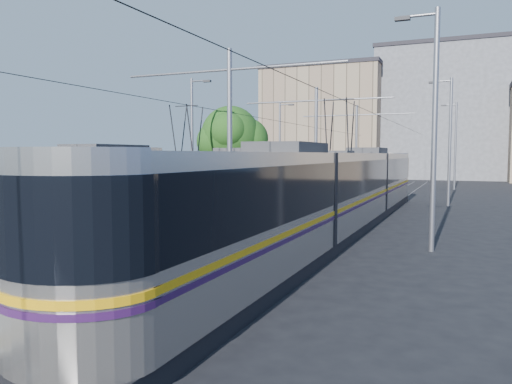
% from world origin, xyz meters
% --- Properties ---
extents(ground, '(160.00, 160.00, 0.00)m').
position_xyz_m(ground, '(0.00, 0.00, 0.00)').
color(ground, black).
rests_on(ground, ground).
extents(platform, '(4.00, 50.00, 0.30)m').
position_xyz_m(platform, '(0.00, 17.00, 0.15)').
color(platform, gray).
rests_on(platform, ground).
extents(tactile_strip_left, '(0.70, 50.00, 0.01)m').
position_xyz_m(tactile_strip_left, '(-1.45, 17.00, 0.30)').
color(tactile_strip_left, gray).
rests_on(tactile_strip_left, platform).
extents(tactile_strip_right, '(0.70, 50.00, 0.01)m').
position_xyz_m(tactile_strip_right, '(1.45, 17.00, 0.30)').
color(tactile_strip_right, gray).
rests_on(tactile_strip_right, platform).
extents(rails, '(8.71, 70.00, 0.03)m').
position_xyz_m(rails, '(0.00, 17.00, 0.02)').
color(rails, gray).
rests_on(rails, ground).
extents(tram_left, '(2.43, 28.46, 5.50)m').
position_xyz_m(tram_left, '(-3.60, 10.81, 1.71)').
color(tram_left, black).
rests_on(tram_left, ground).
extents(tram_right, '(2.43, 32.28, 5.50)m').
position_xyz_m(tram_right, '(3.60, 10.98, 1.86)').
color(tram_right, black).
rests_on(tram_right, ground).
extents(catenary, '(9.20, 70.00, 7.00)m').
position_xyz_m(catenary, '(0.00, 14.15, 4.52)').
color(catenary, gray).
rests_on(catenary, platform).
extents(street_lamps, '(15.18, 38.22, 8.00)m').
position_xyz_m(street_lamps, '(-0.00, 21.00, 4.18)').
color(street_lamps, gray).
rests_on(street_lamps, ground).
extents(shelter, '(0.98, 1.33, 2.64)m').
position_xyz_m(shelter, '(-0.05, 15.04, 1.68)').
color(shelter, black).
rests_on(shelter, platform).
extents(tree, '(4.60, 4.25, 6.68)m').
position_xyz_m(tree, '(-6.73, 22.71, 4.51)').
color(tree, '#382314').
rests_on(tree, ground).
extents(building_left, '(16.32, 12.24, 15.29)m').
position_xyz_m(building_left, '(-10.00, 60.00, 7.66)').
color(building_left, gray).
rests_on(building_left, ground).
extents(building_centre, '(18.36, 14.28, 17.61)m').
position_xyz_m(building_centre, '(6.00, 64.00, 8.81)').
color(building_centre, gray).
rests_on(building_centre, ground).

